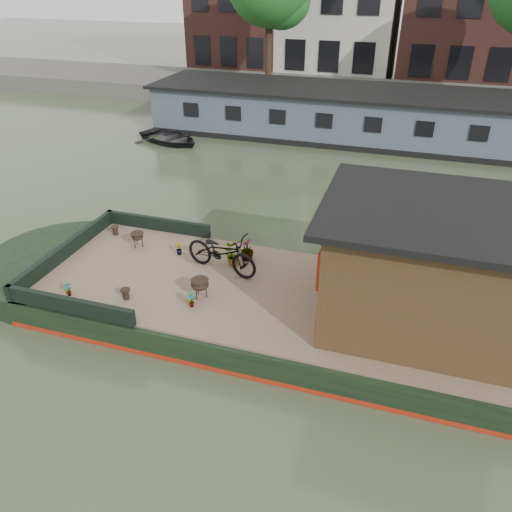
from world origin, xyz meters
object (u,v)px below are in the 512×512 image
(bicycle, at_px, (221,252))
(dinghy, at_px, (169,135))
(brazier_front, at_px, (200,288))
(cabin, at_px, (425,265))
(brazier_rear, at_px, (138,240))
(potted_plant_a, at_px, (191,300))

(bicycle, xyz_separation_m, dinghy, (-6.47, 10.32, -0.80))
(brazier_front, height_order, dinghy, brazier_front)
(cabin, relative_size, brazier_rear, 10.50)
(brazier_front, distance_m, dinghy, 13.15)
(brazier_rear, distance_m, dinghy, 10.71)
(brazier_rear, height_order, dinghy, brazier_rear)
(potted_plant_a, bearing_deg, brazier_front, 83.94)
(brazier_front, height_order, brazier_rear, brazier_front)
(potted_plant_a, relative_size, brazier_rear, 0.93)
(potted_plant_a, relative_size, brazier_front, 0.82)
(dinghy, bearing_deg, brazier_front, -129.38)
(cabin, distance_m, potted_plant_a, 4.63)
(dinghy, bearing_deg, cabin, -113.80)
(cabin, height_order, dinghy, cabin)
(brazier_rear, bearing_deg, bicycle, -10.04)
(brazier_front, bearing_deg, dinghy, 119.28)
(cabin, bearing_deg, brazier_front, -171.90)
(potted_plant_a, xyz_separation_m, dinghy, (-6.38, 11.84, -0.50))
(cabin, xyz_separation_m, potted_plant_a, (-4.40, -1.00, -1.05))
(cabin, xyz_separation_m, brazier_front, (-4.36, -0.62, -1.01))
(potted_plant_a, distance_m, brazier_front, 0.39)
(cabin, xyz_separation_m, brazier_rear, (-6.71, 0.94, -1.04))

